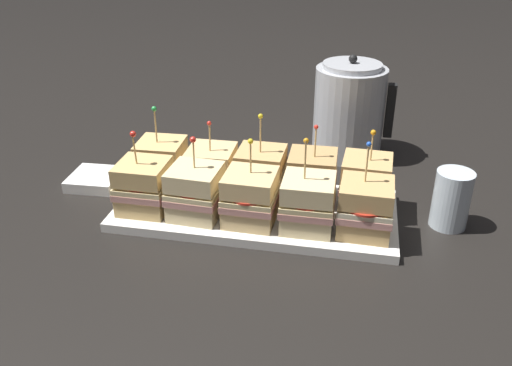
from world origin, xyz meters
TOP-DOWN VIEW (x-y plane):
  - ground_plane at (0.00, 0.00)m, footprint 6.00×6.00m
  - serving_platter at (0.00, 0.00)m, footprint 0.55×0.25m
  - sandwich_front_far_left at (-0.21, -0.05)m, footprint 0.10×0.10m
  - sandwich_front_left at (-0.11, -0.05)m, footprint 0.10×0.10m
  - sandwich_front_center at (-0.00, -0.06)m, footprint 0.10×0.10m
  - sandwich_front_right at (0.11, -0.06)m, footprint 0.10×0.10m
  - sandwich_front_far_right at (0.21, -0.05)m, footprint 0.10×0.10m
  - sandwich_back_far_left at (-0.21, 0.05)m, footprint 0.10×0.10m
  - sandwich_back_left at (-0.10, 0.05)m, footprint 0.10×0.10m
  - sandwich_back_center at (-0.00, 0.05)m, footprint 0.10×0.10m
  - sandwich_back_right at (0.10, 0.05)m, footprint 0.10×0.10m
  - sandwich_back_far_right at (0.21, 0.05)m, footprint 0.10×0.10m
  - kettle_steel at (0.16, 0.34)m, footprint 0.19×0.17m
  - drinking_glass at (0.37, 0.03)m, footprint 0.07×0.07m
  - napkin_stack at (-0.37, 0.06)m, footprint 0.11×0.11m

SIDE VIEW (x-z plane):
  - ground_plane at x=0.00m, z-range 0.00..0.00m
  - serving_platter at x=0.00m, z-range 0.00..0.02m
  - napkin_stack at x=-0.37m, z-range 0.00..0.02m
  - drinking_glass at x=0.37m, z-range 0.00..0.11m
  - sandwich_back_left at x=-0.10m, z-range -0.01..0.14m
  - sandwich_back_right at x=0.10m, z-range -0.02..0.15m
  - sandwich_back_far_right at x=0.21m, z-range -0.01..0.15m
  - sandwich_front_right at x=0.11m, z-range -0.02..0.16m
  - sandwich_back_center at x=0.00m, z-range -0.02..0.16m
  - sandwich_front_center at x=0.00m, z-range -0.02..0.15m
  - sandwich_front_left at x=-0.11m, z-range -0.01..0.15m
  - sandwich_front_far_left at x=-0.21m, z-range -0.02..0.15m
  - sandwich_front_far_right at x=0.21m, z-range -0.02..0.15m
  - sandwich_back_far_left at x=-0.21m, z-range -0.02..0.16m
  - kettle_steel at x=0.16m, z-range -0.01..0.23m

